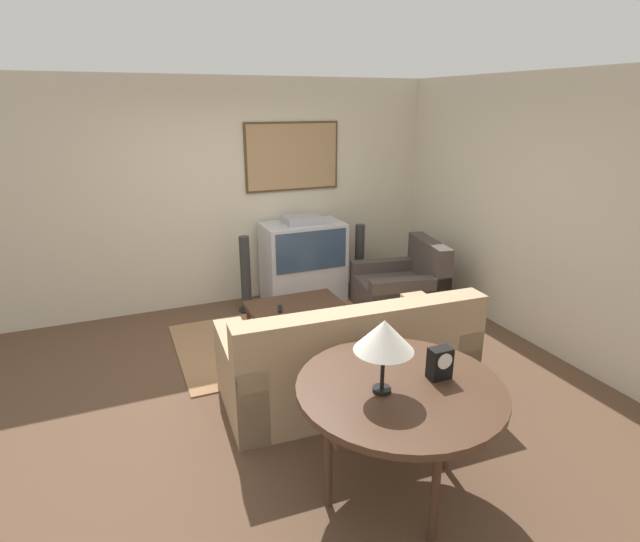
{
  "coord_description": "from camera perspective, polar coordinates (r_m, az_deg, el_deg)",
  "views": [
    {
      "loc": [
        -1.3,
        -3.82,
        2.41
      ],
      "look_at": [
        0.6,
        0.68,
        0.75
      ],
      "focal_mm": 28.0,
      "sensor_mm": 36.0,
      "label": 1
    }
  ],
  "objects": [
    {
      "name": "speaker_tower_left",
      "position": [
        6.01,
        -8.49,
        -0.62
      ],
      "size": [
        0.21,
        0.21,
        0.93
      ],
      "color": "black",
      "rests_on": "ground_plane"
    },
    {
      "name": "tv",
      "position": [
        6.26,
        -1.94,
        1.12
      ],
      "size": [
        0.99,
        0.59,
        1.09
      ],
      "color": "#B7B7BC",
      "rests_on": "ground_plane"
    },
    {
      "name": "wall_right",
      "position": [
        5.58,
        22.64,
        6.38
      ],
      "size": [
        0.06,
        12.0,
        2.7
      ],
      "color": "beige",
      "rests_on": "ground_plane"
    },
    {
      "name": "table_lamp",
      "position": [
        2.86,
        7.34,
        -7.41
      ],
      "size": [
        0.35,
        0.35,
        0.46
      ],
      "color": "black",
      "rests_on": "console_table"
    },
    {
      "name": "area_rug",
      "position": [
        5.46,
        -2.44,
        -7.37
      ],
      "size": [
        2.55,
        1.55,
        0.01
      ],
      "color": "#99704C",
      "rests_on": "ground_plane"
    },
    {
      "name": "couch",
      "position": [
        4.3,
        3.16,
        -10.24
      ],
      "size": [
        2.1,
        1.08,
        0.94
      ],
      "rotation": [
        0.0,
        0.0,
        3.09
      ],
      "color": "tan",
      "rests_on": "ground_plane"
    },
    {
      "name": "console_table",
      "position": [
        3.14,
        9.16,
        -13.75
      ],
      "size": [
        1.27,
        1.27,
        0.79
      ],
      "color": "#472D1E",
      "rests_on": "ground_plane"
    },
    {
      "name": "armchair",
      "position": [
        6.1,
        9.3,
        -2.01
      ],
      "size": [
        1.08,
        1.03,
        0.85
      ],
      "rotation": [
        0.0,
        0.0,
        -1.75
      ],
      "color": "#473D38",
      "rests_on": "ground_plane"
    },
    {
      "name": "ground_plane",
      "position": [
        4.7,
        -3.58,
        -12.11
      ],
      "size": [
        12.0,
        12.0,
        0.0
      ],
      "primitive_type": "plane",
      "color": "brown"
    },
    {
      "name": "remote",
      "position": [
        5.07,
        -4.58,
        -4.34
      ],
      "size": [
        0.09,
        0.17,
        0.02
      ],
      "color": "black",
      "rests_on": "coffee_table"
    },
    {
      "name": "speaker_tower_right",
      "position": [
        6.52,
        4.51,
        1.09
      ],
      "size": [
        0.21,
        0.21,
        0.93
      ],
      "color": "black",
      "rests_on": "ground_plane"
    },
    {
      "name": "wall_back",
      "position": [
        6.19,
        -10.36,
        8.66
      ],
      "size": [
        12.0,
        0.1,
        2.7
      ],
      "color": "beige",
      "rests_on": "ground_plane"
    },
    {
      "name": "coffee_table",
      "position": [
        5.24,
        -2.9,
        -4.17
      ],
      "size": [
        0.98,
        0.55,
        0.42
      ],
      "color": "#472D1E",
      "rests_on": "ground_plane"
    },
    {
      "name": "mantel_clock",
      "position": [
        3.18,
        13.54,
        -10.19
      ],
      "size": [
        0.14,
        0.1,
        0.2
      ],
      "color": "black",
      "rests_on": "console_table"
    }
  ]
}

